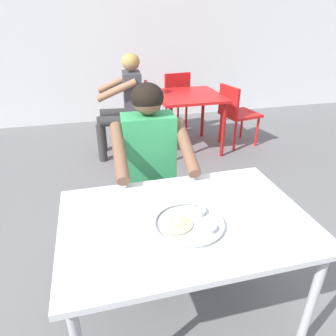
# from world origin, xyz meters

# --- Properties ---
(ground_plane) EXTENTS (12.00, 12.00, 0.05)m
(ground_plane) POSITION_xyz_m (0.00, 0.00, -0.03)
(ground_plane) COLOR slate
(back_wall) EXTENTS (12.00, 0.12, 3.40)m
(back_wall) POSITION_xyz_m (0.00, 3.99, 1.70)
(back_wall) COLOR white
(back_wall) RESTS_ON ground
(table_foreground) EXTENTS (1.19, 0.80, 0.72)m
(table_foreground) POSITION_xyz_m (-0.01, 0.08, 0.65)
(table_foreground) COLOR silver
(table_foreground) RESTS_ON ground
(thali_tray) EXTENTS (0.33, 0.33, 0.03)m
(thali_tray) POSITION_xyz_m (-0.01, 0.02, 0.73)
(thali_tray) COLOR #B7BABF
(thali_tray) RESTS_ON table_foreground
(chair_foreground) EXTENTS (0.43, 0.43, 0.83)m
(chair_foreground) POSITION_xyz_m (-0.04, 0.91, 0.50)
(chair_foreground) COLOR red
(chair_foreground) RESTS_ON ground
(diner_foreground) EXTENTS (0.50, 0.56, 1.23)m
(diner_foreground) POSITION_xyz_m (-0.05, 0.70, 0.74)
(diner_foreground) COLOR #2C2C2C
(diner_foreground) RESTS_ON ground
(table_background_red) EXTENTS (0.78, 0.84, 0.71)m
(table_background_red) POSITION_xyz_m (0.80, 2.50, 0.62)
(table_background_red) COLOR red
(table_background_red) RESTS_ON ground
(chair_red_left) EXTENTS (0.44, 0.46, 0.88)m
(chair_red_left) POSITION_xyz_m (0.16, 2.46, 0.51)
(chair_red_left) COLOR red
(chair_red_left) RESTS_ON ground
(chair_red_right) EXTENTS (0.50, 0.48, 0.80)m
(chair_red_right) POSITION_xyz_m (1.42, 2.44, 0.47)
(chair_red_right) COLOR red
(chair_red_right) RESTS_ON ground
(chair_red_far) EXTENTS (0.44, 0.43, 0.87)m
(chair_red_far) POSITION_xyz_m (0.80, 3.16, 0.51)
(chair_red_far) COLOR red
(chair_red_far) RESTS_ON ground
(patron_background) EXTENTS (0.57, 0.52, 1.21)m
(patron_background) POSITION_xyz_m (0.01, 2.50, 0.72)
(patron_background) COLOR #333333
(patron_background) RESTS_ON ground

